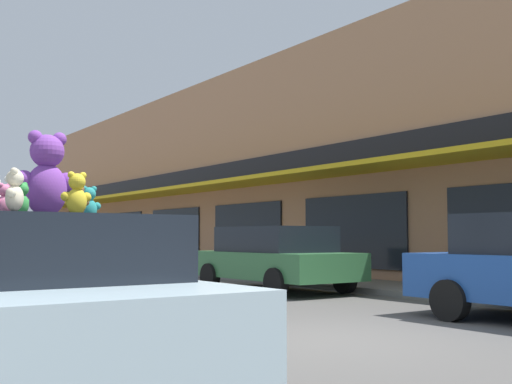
{
  "coord_description": "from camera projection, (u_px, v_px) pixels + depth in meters",
  "views": [
    {
      "loc": [
        -5.1,
        -6.05,
        1.25
      ],
      "look_at": [
        -0.28,
        0.86,
        1.84
      ],
      "focal_mm": 45.0,
      "sensor_mm": 36.0,
      "label": 1
    }
  ],
  "objects": [
    {
      "name": "teddy_bear_giant",
      "position": [
        46.0,
        175.0,
        5.23
      ],
      "size": [
        0.51,
        0.31,
        0.7
      ],
      "rotation": [
        0.0,
        0.0,
        3.14
      ],
      "color": "purple",
      "rests_on": "plush_art_car"
    },
    {
      "name": "teddy_bear_orange",
      "position": [
        40.0,
        209.0,
        6.19
      ],
      "size": [
        0.16,
        0.14,
        0.22
      ],
      "rotation": [
        0.0,
        0.0,
        3.77
      ],
      "color": "orange",
      "rests_on": "plush_art_car"
    },
    {
      "name": "plush_art_car",
      "position": [
        39.0,
        298.0,
        5.22
      ],
      "size": [
        2.12,
        4.13,
        1.41
      ],
      "rotation": [
        0.0,
        0.0,
        0.02
      ],
      "color": "#ADC6D1",
      "rests_on": "ground_plane"
    },
    {
      "name": "teddy_bear_red",
      "position": [
        51.0,
        206.0,
        6.16
      ],
      "size": [
        0.2,
        0.16,
        0.27
      ],
      "rotation": [
        0.0,
        0.0,
        3.66
      ],
      "color": "red",
      "rests_on": "plush_art_car"
    },
    {
      "name": "teddy_bear_cream",
      "position": [
        14.0,
        191.0,
        4.19
      ],
      "size": [
        0.16,
        0.22,
        0.29
      ],
      "rotation": [
        0.0,
        0.0,
        4.3
      ],
      "color": "beige",
      "rests_on": "plush_art_car"
    },
    {
      "name": "ground_plane",
      "position": [
        315.0,
        340.0,
        7.77
      ],
      "size": [
        260.0,
        260.0,
        0.0
      ],
      "primitive_type": "plane",
      "color": "#514F4C"
    },
    {
      "name": "teddy_bear_pink",
      "position": [
        4.0,
        200.0,
        4.85
      ],
      "size": [
        0.18,
        0.14,
        0.24
      ],
      "rotation": [
        0.0,
        0.0,
        3.57
      ],
      "color": "pink",
      "rests_on": "plush_art_car"
    },
    {
      "name": "storefront_row",
      "position": [
        354.0,
        183.0,
        28.57
      ],
      "size": [
        16.82,
        41.94,
        7.27
      ],
      "color": "tan",
      "rests_on": "ground_plane"
    },
    {
      "name": "teddy_bear_brown",
      "position": [
        77.0,
        200.0,
        5.45
      ],
      "size": [
        0.19,
        0.23,
        0.31
      ],
      "rotation": [
        0.0,
        0.0,
        2.15
      ],
      "color": "olive",
      "rests_on": "plush_art_car"
    },
    {
      "name": "parked_car_far_center",
      "position": [
        275.0,
        257.0,
        14.73
      ],
      "size": [
        2.1,
        4.23,
        1.48
      ],
      "color": "#336B3D",
      "rests_on": "ground_plane"
    },
    {
      "name": "teddy_bear_yellow",
      "position": [
        77.0,
        194.0,
        4.8
      ],
      "size": [
        0.24,
        0.15,
        0.33
      ],
      "rotation": [
        0.0,
        0.0,
        3.17
      ],
      "color": "yellow",
      "rests_on": "plush_art_car"
    },
    {
      "name": "teddy_bear_teal",
      "position": [
        89.0,
        204.0,
        6.31
      ],
      "size": [
        0.25,
        0.16,
        0.34
      ],
      "rotation": [
        0.0,
        0.0,
        3.07
      ],
      "color": "teal",
      "rests_on": "plush_art_car"
    },
    {
      "name": "teddy_bear_green",
      "position": [
        22.0,
        199.0,
        4.75
      ],
      "size": [
        0.17,
        0.16,
        0.25
      ],
      "rotation": [
        0.0,
        0.0,
        3.89
      ],
      "color": "green",
      "rests_on": "plush_art_car"
    }
  ]
}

